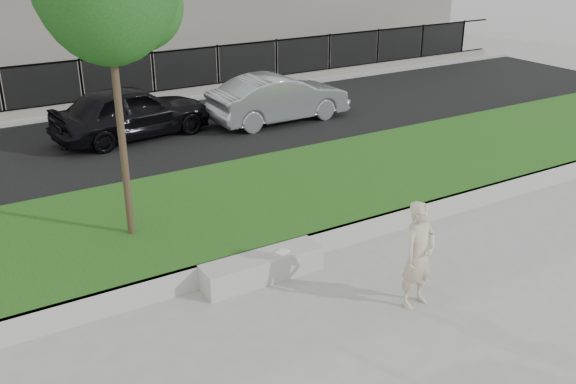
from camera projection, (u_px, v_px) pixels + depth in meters
ground at (334, 287)px, 9.89m from camera, size 90.00×90.00×0.00m
grass_bank at (243, 208)px, 12.18m from camera, size 34.00×4.00×0.40m
grass_kerb at (298, 249)px, 10.64m from camera, size 34.00×0.08×0.40m
street at (145, 140)px, 16.59m from camera, size 34.00×7.00×0.04m
far_pavement at (96, 101)px, 20.12m from camera, size 34.00×3.00×0.12m
iron_fence at (103, 93)px, 19.15m from camera, size 32.00×0.30×1.50m
stone_bench at (262, 267)px, 10.05m from camera, size 1.99×0.50×0.41m
man at (419, 255)px, 9.15m from camera, size 0.64×0.48×1.62m
book at (282, 252)px, 10.07m from camera, size 0.25×0.22×0.02m
car_dark at (131, 112)px, 16.48m from camera, size 4.23×2.12×1.38m
car_silver at (279, 98)px, 17.91m from camera, size 4.03×1.48×1.32m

